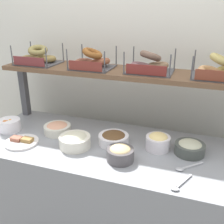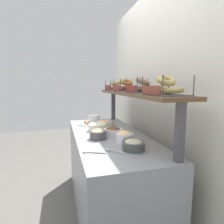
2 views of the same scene
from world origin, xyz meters
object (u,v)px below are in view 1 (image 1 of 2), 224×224
bowl_chocolate_spread (114,138)px  bowl_tuna_salad (190,148)px  bowl_lox_spread (57,128)px  bagel_basket_everything (38,58)px  serving_spoon_near_plate (186,168)px  serving_spoon_by_edge (179,185)px  bagel_basket_sesame (219,70)px  bowl_hummus (120,153)px  bagel_basket_poppy (150,65)px  serving_plate_white (22,142)px  bagel_basket_cinnamon_raisin (92,61)px  bowl_fruit_salad (10,125)px  bowl_egg_salad (158,141)px  bowl_potato_salad (75,140)px

bowl_chocolate_spread → bowl_tuna_salad: bearing=3.9°
bowl_lox_spread → bagel_basket_everything: (-0.24, 0.20, 0.44)m
serving_spoon_near_plate → serving_spoon_by_edge: size_ratio=0.87×
bagel_basket_sesame → bowl_hummus: bearing=-139.8°
bowl_hummus → serving_spoon_near_plate: bearing=5.7°
serving_spoon_near_plate → bagel_basket_everything: size_ratio=0.49×
bowl_chocolate_spread → bagel_basket_poppy: 0.53m
serving_spoon_by_edge → bagel_basket_everything: bearing=154.5°
serving_plate_white → bagel_basket_cinnamon_raisin: 0.71m
bowl_tuna_salad → bagel_basket_poppy: 0.57m
bowl_lox_spread → serving_spoon_by_edge: 0.93m
bowl_fruit_salad → bagel_basket_sesame: bagel_basket_sesame is taller
bagel_basket_sesame → bagel_basket_cinnamon_raisin: bearing=-179.2°
serving_spoon_near_plate → bagel_basket_poppy: (-0.30, 0.38, 0.47)m
serving_spoon_by_edge → bowl_lox_spread: bearing=159.6°
bagel_basket_poppy → bagel_basket_cinnamon_raisin: bearing=-177.0°
serving_spoon_near_plate → bowl_egg_salad: bearing=138.1°
serving_spoon_near_plate → bagel_basket_sesame: (0.11, 0.37, 0.47)m
bowl_egg_salad → bagel_basket_poppy: bagel_basket_poppy is taller
bowl_egg_salad → bowl_hummus: bowl_egg_salad is taller
bagel_basket_poppy → bagel_basket_sesame: (0.42, -0.01, 0.00)m
bowl_fruit_salad → bowl_lox_spread: bearing=12.5°
bowl_egg_salad → bagel_basket_cinnamon_raisin: bearing=159.4°
bowl_lox_spread → bowl_chocolate_spread: size_ratio=0.95×
bowl_potato_salad → bagel_basket_everything: 0.71m
bowl_hummus → bagel_basket_cinnamon_raisin: 0.67m
bowl_potato_salad → serving_spoon_by_edge: 0.69m
bagel_basket_cinnamon_raisin → bowl_potato_salad: bearing=-87.8°
bowl_chocolate_spread → bagel_basket_everything: (-0.66, 0.22, 0.44)m
bowl_fruit_salad → serving_spoon_by_edge: size_ratio=0.93×
bowl_fruit_salad → bagel_basket_cinnamon_raisin: bagel_basket_cinnamon_raisin is taller
bowl_chocolate_spread → bagel_basket_sesame: (0.58, 0.23, 0.44)m
bowl_potato_salad → bagel_basket_poppy: size_ratio=0.67×
bowl_fruit_salad → bagel_basket_poppy: bearing=17.8°
bowl_tuna_salad → bowl_hummus: (-0.37, -0.21, 0.01)m
bowl_potato_salad → bagel_basket_cinnamon_raisin: bagel_basket_cinnamon_raisin is taller
serving_spoon_near_plate → bagel_basket_cinnamon_raisin: size_ratio=0.50×
bowl_fruit_salad → bagel_basket_everything: 0.53m
bowl_chocolate_spread → bagel_basket_cinnamon_raisin: 0.54m
bowl_potato_salad → bowl_fruit_salad: 0.55m
bowl_lox_spread → bowl_chocolate_spread: (0.42, -0.02, 0.00)m
bowl_hummus → bowl_fruit_salad: size_ratio=1.03×
bowl_hummus → bowl_chocolate_spread: 0.20m
bowl_potato_salad → bowl_fruit_salad: size_ratio=1.30×
bowl_egg_salad → serving_spoon_by_edge: size_ratio=0.92×
bowl_lox_spread → serving_plate_white: 0.25m
bowl_potato_salad → bowl_chocolate_spread: 0.25m
bowl_hummus → bagel_basket_cinnamon_raisin: (-0.33, 0.39, 0.43)m
bowl_tuna_salad → bowl_hummus: bowl_hummus is taller
serving_spoon_by_edge → bagel_basket_poppy: 0.77m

